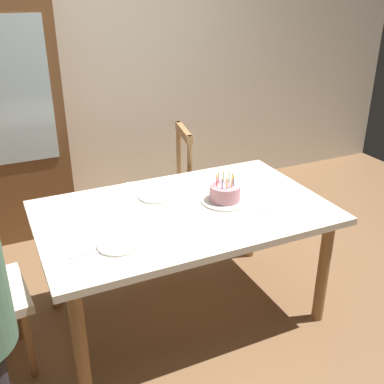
% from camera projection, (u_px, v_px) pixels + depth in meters
% --- Properties ---
extents(ground, '(6.40, 6.40, 0.00)m').
position_uv_depth(ground, '(185.00, 311.00, 2.94)').
color(ground, brown).
extents(back_wall, '(6.40, 0.10, 2.60)m').
position_uv_depth(back_wall, '(95.00, 61.00, 3.92)').
color(back_wall, silver).
rests_on(back_wall, ground).
extents(dining_table, '(1.65, 1.01, 0.73)m').
position_uv_depth(dining_table, '(184.00, 222.00, 2.67)').
color(dining_table, silver).
rests_on(dining_table, ground).
extents(birthday_cake, '(0.28, 0.28, 0.17)m').
position_uv_depth(birthday_cake, '(225.00, 194.00, 2.71)').
color(birthday_cake, silver).
rests_on(birthday_cake, dining_table).
extents(plate_near_celebrant, '(0.22, 0.22, 0.01)m').
position_uv_depth(plate_near_celebrant, '(119.00, 245.00, 2.27)').
color(plate_near_celebrant, white).
rests_on(plate_near_celebrant, dining_table).
extents(plate_far_side, '(0.22, 0.22, 0.01)m').
position_uv_depth(plate_far_side, '(156.00, 196.00, 2.79)').
color(plate_far_side, white).
rests_on(plate_far_side, dining_table).
extents(fork_near_celebrant, '(0.18, 0.03, 0.01)m').
position_uv_depth(fork_near_celebrant, '(88.00, 254.00, 2.20)').
color(fork_near_celebrant, silver).
rests_on(fork_near_celebrant, dining_table).
extents(fork_far_side, '(0.18, 0.05, 0.01)m').
position_uv_depth(fork_far_side, '(132.00, 202.00, 2.71)').
color(fork_far_side, silver).
rests_on(fork_far_side, dining_table).
extents(fork_near_guest, '(0.18, 0.03, 0.01)m').
position_uv_depth(fork_near_guest, '(255.00, 214.00, 2.58)').
color(fork_near_guest, silver).
rests_on(fork_near_guest, dining_table).
extents(chair_spindle_back, '(0.52, 0.52, 0.95)m').
position_uv_depth(chair_spindle_back, '(162.00, 192.00, 3.49)').
color(chair_spindle_back, beige).
rests_on(chair_spindle_back, ground).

